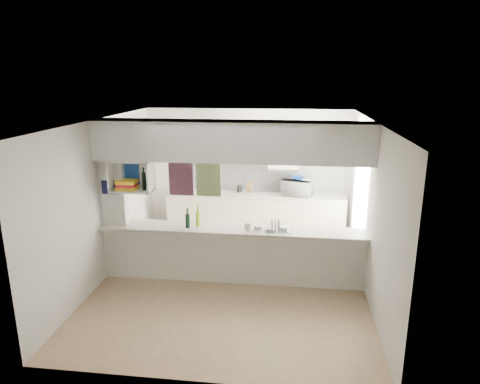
% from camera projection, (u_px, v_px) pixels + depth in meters
% --- Properties ---
extents(floor, '(4.80, 4.80, 0.00)m').
position_uv_depth(floor, '(232.00, 281.00, 6.99)').
color(floor, '#957456').
rests_on(floor, ground).
extents(ceiling, '(4.80, 4.80, 0.00)m').
position_uv_depth(ceiling, '(231.00, 121.00, 6.30)').
color(ceiling, white).
rests_on(ceiling, wall_back).
extents(wall_back, '(4.20, 0.00, 4.20)m').
position_uv_depth(wall_back, '(248.00, 172.00, 8.94)').
color(wall_back, silver).
rests_on(wall_back, floor).
extents(wall_left, '(0.00, 4.80, 4.80)m').
position_uv_depth(wall_left, '(103.00, 200.00, 6.89)').
color(wall_left, silver).
rests_on(wall_left, floor).
extents(wall_right, '(0.00, 4.80, 4.80)m').
position_uv_depth(wall_right, '(370.00, 210.00, 6.40)').
color(wall_right, silver).
rests_on(wall_right, floor).
extents(servery_partition, '(4.20, 0.50, 2.60)m').
position_uv_depth(servery_partition, '(220.00, 182.00, 6.57)').
color(servery_partition, silver).
rests_on(servery_partition, floor).
extents(cubby_shelf, '(0.65, 0.35, 0.50)m').
position_uv_depth(cubby_shelf, '(131.00, 178.00, 6.66)').
color(cubby_shelf, white).
rests_on(cubby_shelf, bulkhead).
extents(kitchen_run, '(3.60, 0.63, 2.24)m').
position_uv_depth(kitchen_run, '(254.00, 197.00, 8.80)').
color(kitchen_run, beige).
rests_on(kitchen_run, floor).
extents(microwave, '(0.67, 0.54, 0.32)m').
position_uv_depth(microwave, '(297.00, 187.00, 8.56)').
color(microwave, white).
rests_on(microwave, bench_top).
extents(bowl, '(0.24, 0.24, 0.06)m').
position_uv_depth(bowl, '(298.00, 178.00, 8.52)').
color(bowl, navy).
rests_on(bowl, microwave).
extents(dish_rack, '(0.42, 0.34, 0.20)m').
position_uv_depth(dish_rack, '(277.00, 226.00, 6.61)').
color(dish_rack, silver).
rests_on(dish_rack, breakfast_bar).
extents(cup, '(0.15, 0.15, 0.09)m').
position_uv_depth(cup, '(248.00, 227.00, 6.63)').
color(cup, white).
rests_on(cup, dish_rack).
extents(wine_bottles, '(0.22, 0.15, 0.34)m').
position_uv_depth(wine_bottles, '(193.00, 219.00, 6.77)').
color(wine_bottles, black).
rests_on(wine_bottles, breakfast_bar).
extents(plastic_tubs, '(0.53, 0.22, 0.07)m').
position_uv_depth(plastic_tubs, '(269.00, 229.00, 6.64)').
color(plastic_tubs, silver).
rests_on(plastic_tubs, breakfast_bar).
extents(utensil_jar, '(0.10, 0.10, 0.14)m').
position_uv_depth(utensil_jar, '(239.00, 189.00, 8.80)').
color(utensil_jar, black).
rests_on(utensil_jar, bench_top).
extents(knife_block, '(0.12, 0.11, 0.21)m').
position_uv_depth(knife_block, '(250.00, 187.00, 8.80)').
color(knife_block, brown).
rests_on(knife_block, bench_top).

